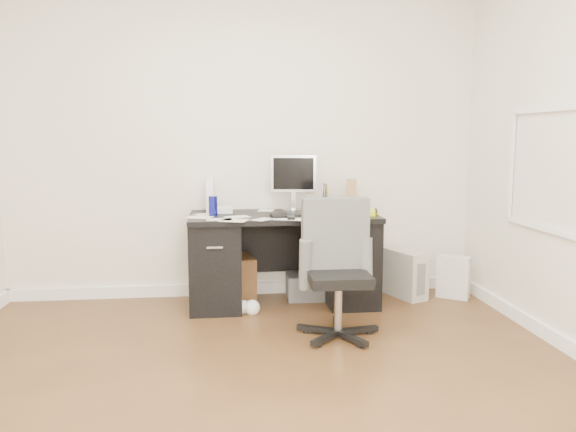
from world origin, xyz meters
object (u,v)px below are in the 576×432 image
(desk, at_px, (283,257))
(pc_tower, at_px, (405,274))
(lcd_monitor, at_px, (293,183))
(wicker_basket, at_px, (229,279))
(office_chair, at_px, (339,270))
(keyboard, at_px, (297,215))

(desk, xyz_separation_m, pc_tower, (1.06, 0.10, -0.20))
(lcd_monitor, xyz_separation_m, wicker_basket, (-0.55, -0.07, -0.80))
(lcd_monitor, distance_m, pc_tower, 1.24)
(office_chair, xyz_separation_m, wicker_basket, (-0.74, 0.91, -0.28))
(office_chair, distance_m, pc_tower, 1.22)
(lcd_monitor, bearing_deg, desk, -112.38)
(keyboard, height_order, wicker_basket, keyboard)
(desk, bearing_deg, pc_tower, 5.19)
(lcd_monitor, xyz_separation_m, keyboard, (-0.02, -0.34, -0.23))
(office_chair, xyz_separation_m, pc_tower, (0.77, 0.90, -0.27))
(desk, relative_size, keyboard, 3.75)
(keyboard, distance_m, pc_tower, 1.15)
(desk, xyz_separation_m, wicker_basket, (-0.44, 0.10, -0.21))
(office_chair, bearing_deg, pc_tower, 50.44)
(wicker_basket, bearing_deg, lcd_monitor, 7.55)
(keyboard, relative_size, wicker_basket, 1.03)
(desk, distance_m, lcd_monitor, 0.62)
(desk, relative_size, wicker_basket, 3.86)
(desk, bearing_deg, wicker_basket, 166.85)
(office_chair, distance_m, wicker_basket, 1.20)
(office_chair, bearing_deg, wicker_basket, 129.93)
(pc_tower, bearing_deg, office_chair, -152.50)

